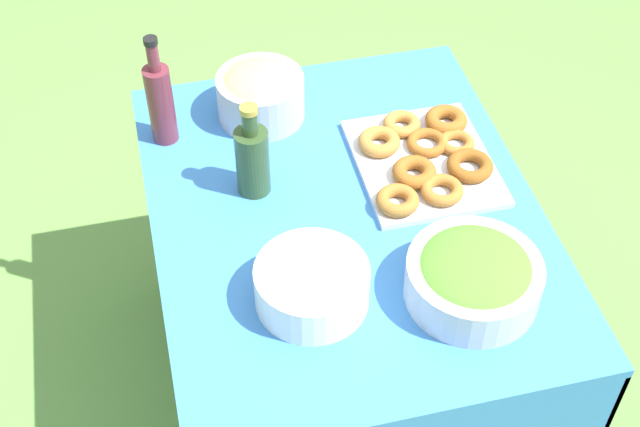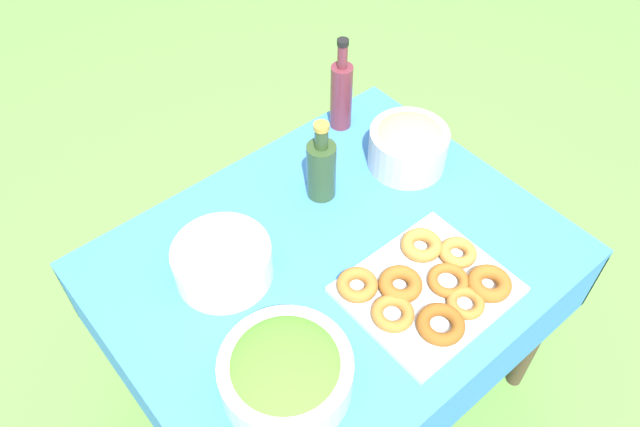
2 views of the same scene
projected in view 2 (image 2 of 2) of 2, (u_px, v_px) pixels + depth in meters
ground_plane at (331, 387)px, 2.11m from camera, size 14.00×14.00×0.00m
picnic_table at (333, 281)px, 1.65m from camera, size 1.11×0.88×0.73m
salad_bowl at (286, 371)px, 1.30m from camera, size 0.28×0.28×0.12m
pasta_bowl at (408, 144)px, 1.74m from camera, size 0.22×0.22×0.14m
donut_platter at (429, 287)px, 1.48m from camera, size 0.38×0.34×0.05m
plate_stack at (223, 262)px, 1.50m from camera, size 0.24×0.24×0.10m
olive_oil_bottle at (321, 168)px, 1.64m from camera, size 0.08×0.08×0.25m
wine_bottle at (341, 93)px, 1.82m from camera, size 0.06×0.06×0.30m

